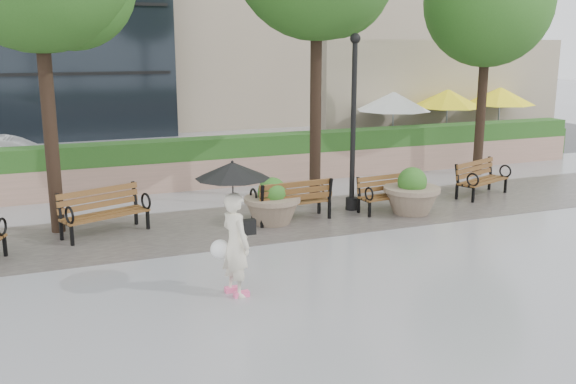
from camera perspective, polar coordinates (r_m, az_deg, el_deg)
name	(u,v)px	position (r m, az deg, el deg)	size (l,w,h in m)	color
ground	(328,263)	(11.72, 3.55, -6.28)	(100.00, 100.00, 0.00)	gray
cobble_strip	(270,221)	(14.35, -1.58, -2.58)	(28.00, 3.20, 0.01)	#383330
hedge_wall	(220,162)	(17.92, -6.04, 2.69)	(24.00, 0.80, 1.35)	tan
cafe_wall	(445,95)	(24.62, 13.81, 8.35)	(10.00, 0.60, 4.00)	tan
cafe_hedge	(469,146)	(22.74, 15.78, 3.93)	(8.00, 0.50, 0.90)	#194717
asphalt_street	(188,161)	(21.85, -8.89, 2.72)	(40.00, 7.00, 0.00)	black
bench_1	(105,222)	(13.79, -15.93, -2.54)	(1.90, 1.28, 0.95)	brown
bench_2	(292,209)	(14.30, 0.33, -1.49)	(1.80, 0.82, 0.94)	brown
bench_3	(390,201)	(15.29, 9.06, -0.80)	(1.63, 0.79, 0.84)	brown
bench_4	(482,186)	(17.35, 16.82, 0.51)	(1.79, 1.23, 0.90)	brown
planter_left	(272,206)	(14.05, -1.41, -1.23)	(1.24, 1.24, 1.04)	#7F6B56
planter_right	(412,196)	(15.15, 10.93, -0.32)	(1.31, 1.31, 1.10)	#7F6B56
lamppost	(353,135)	(15.02, 5.80, 5.10)	(0.28, 0.28, 4.10)	black
tree_2	(491,7)	(20.09, 17.57, 15.38)	(3.72, 3.67, 6.85)	black
patio_umb_white	(394,102)	(21.67, 9.37, 7.93)	(2.50, 2.50, 2.30)	black
patio_umb_yellow_a	(448,99)	(23.25, 14.02, 8.05)	(2.50, 2.50, 2.30)	black
patio_umb_yellow_b	(500,96)	(24.82, 18.34, 8.08)	(2.50, 2.50, 2.30)	black
car_right	(9,157)	(20.65, -23.53, 2.87)	(1.27, 3.65, 1.20)	silver
pedestrian	(234,215)	(9.94, -4.82, -2.09)	(1.15, 1.15, 2.11)	beige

